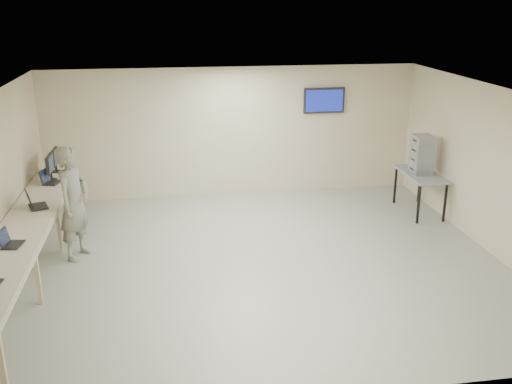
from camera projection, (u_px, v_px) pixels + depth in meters
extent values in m
cube|color=gray|center=(258.00, 261.00, 9.51)|extent=(8.00, 7.00, 0.01)
cube|color=white|center=(258.00, 93.00, 8.60)|extent=(8.00, 7.00, 0.01)
cube|color=beige|center=(233.00, 132.00, 12.33)|extent=(8.00, 0.01, 2.80)
cube|color=beige|center=(312.00, 285.00, 5.79)|extent=(8.00, 0.01, 2.80)
cube|color=beige|center=(491.00, 170.00, 9.64)|extent=(0.01, 7.00, 2.80)
cube|color=black|center=(324.00, 100.00, 12.39)|extent=(0.15, 0.04, 0.15)
cube|color=black|center=(324.00, 100.00, 12.35)|extent=(0.90, 0.06, 0.55)
cube|color=navy|center=(324.00, 101.00, 12.32)|extent=(0.82, 0.01, 0.47)
cube|color=beige|center=(25.00, 225.00, 8.70)|extent=(0.75, 6.00, 0.04)
cube|color=beige|center=(51.00, 225.00, 8.77)|extent=(0.02, 6.00, 0.06)
cube|color=beige|center=(1.00, 358.00, 6.23)|extent=(0.06, 0.06, 0.86)
cube|color=beige|center=(38.00, 277.00, 8.05)|extent=(0.06, 0.06, 0.86)
cube|color=beige|center=(22.00, 230.00, 9.65)|extent=(0.06, 0.06, 0.86)
cube|color=beige|center=(59.00, 228.00, 9.73)|extent=(0.06, 0.06, 0.86)
cube|color=beige|center=(45.00, 193.00, 11.47)|extent=(0.06, 0.06, 0.86)
cube|color=beige|center=(75.00, 192.00, 11.56)|extent=(0.06, 0.06, 0.86)
cube|color=black|center=(13.00, 245.00, 7.92)|extent=(0.28, 0.35, 0.02)
cube|color=black|center=(3.00, 237.00, 7.86)|extent=(0.11, 0.31, 0.23)
cube|color=#131D37|center=(4.00, 237.00, 7.86)|extent=(0.08, 0.27, 0.19)
cube|color=black|center=(38.00, 207.00, 9.36)|extent=(0.38, 0.45, 0.02)
cube|color=black|center=(29.00, 198.00, 9.29)|extent=(0.19, 0.36, 0.27)
cube|color=#131D37|center=(30.00, 198.00, 9.30)|extent=(0.15, 0.31, 0.23)
cube|color=black|center=(53.00, 183.00, 10.57)|extent=(0.34, 0.40, 0.02)
cube|color=black|center=(45.00, 176.00, 10.51)|extent=(0.16, 0.33, 0.25)
cube|color=#131D37|center=(46.00, 176.00, 10.51)|extent=(0.13, 0.29, 0.21)
cylinder|color=black|center=(52.00, 180.00, 10.76)|extent=(0.22, 0.22, 0.02)
cube|color=black|center=(51.00, 175.00, 10.73)|extent=(0.04, 0.03, 0.18)
cube|color=black|center=(50.00, 164.00, 10.66)|extent=(0.05, 0.49, 0.33)
cube|color=#131D37|center=(51.00, 163.00, 10.66)|extent=(0.00, 0.45, 0.28)
cylinder|color=black|center=(57.00, 171.00, 11.26)|extent=(0.21, 0.21, 0.02)
cube|color=black|center=(56.00, 167.00, 11.23)|extent=(0.04, 0.03, 0.17)
cube|color=black|center=(55.00, 157.00, 11.17)|extent=(0.05, 0.47, 0.31)
cube|color=#131D37|center=(56.00, 157.00, 11.17)|extent=(0.00, 0.43, 0.27)
imported|color=slate|center=(74.00, 203.00, 9.37)|extent=(0.70, 0.82, 1.92)
cube|color=gray|center=(421.00, 174.00, 11.43)|extent=(0.64, 1.38, 0.04)
cube|color=black|center=(419.00, 204.00, 10.98)|extent=(0.04, 0.04, 0.79)
cube|color=black|center=(395.00, 185.00, 12.08)|extent=(0.04, 0.04, 0.79)
cube|color=black|center=(445.00, 203.00, 11.05)|extent=(0.04, 0.04, 0.79)
cube|color=black|center=(419.00, 184.00, 12.15)|extent=(0.04, 0.04, 0.79)
cube|color=#94979D|center=(421.00, 169.00, 11.39)|extent=(0.37, 0.41, 0.19)
cube|color=#94979D|center=(421.00, 159.00, 11.33)|extent=(0.37, 0.41, 0.19)
cube|color=#94979D|center=(422.00, 150.00, 11.26)|extent=(0.37, 0.41, 0.19)
cube|color=#94979D|center=(423.00, 140.00, 11.20)|extent=(0.37, 0.41, 0.19)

